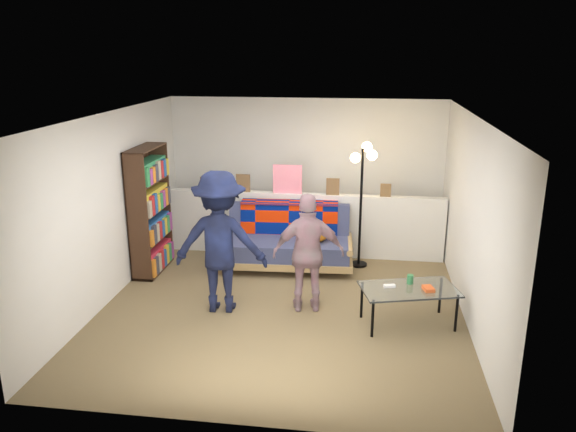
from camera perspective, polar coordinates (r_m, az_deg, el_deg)
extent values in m
plane|color=brown|center=(7.36, -0.43, -8.75)|extent=(5.00, 5.00, 0.00)
cube|color=silver|center=(9.34, 1.78, 4.56)|extent=(4.50, 0.10, 2.40)
cube|color=silver|center=(7.58, -17.53, 0.90)|extent=(0.10, 5.00, 2.40)
cube|color=silver|center=(6.98, 18.14, -0.49)|extent=(0.10, 5.00, 2.40)
cube|color=white|center=(6.69, -0.48, 10.15)|extent=(4.50, 5.00, 0.10)
cube|color=silver|center=(8.84, 1.25, -0.83)|extent=(4.45, 0.15, 1.00)
cube|color=brown|center=(8.95, -8.33, 3.26)|extent=(0.18, 0.02, 0.22)
cube|color=brown|center=(8.80, -4.58, 3.35)|extent=(0.22, 0.02, 0.28)
cube|color=white|center=(8.66, -0.05, 3.76)|extent=(0.45, 0.02, 0.45)
cube|color=brown|center=(8.61, 4.57, 2.99)|extent=(0.20, 0.02, 0.26)
cube|color=brown|center=(8.61, 9.89, 2.59)|extent=(0.16, 0.02, 0.20)
cube|color=#A98652|center=(8.41, -0.06, -4.29)|extent=(1.97, 0.97, 0.10)
cube|color=#373F64|center=(8.30, -0.09, -3.30)|extent=(1.86, 0.81, 0.24)
cube|color=#373F64|center=(8.56, 0.12, -0.52)|extent=(1.84, 0.34, 0.58)
cylinder|color=#A98652|center=(8.44, -6.25, -2.47)|extent=(0.14, 0.87, 0.09)
cylinder|color=#A98652|center=(8.30, 6.24, -2.81)|extent=(0.14, 0.87, 0.09)
cube|color=navy|center=(8.48, 0.08, -0.68)|extent=(1.47, 0.19, 0.53)
cube|color=navy|center=(8.53, 0.15, 1.40)|extent=(1.48, 0.34, 0.03)
sphere|color=orange|center=(8.19, 3.10, -1.59)|extent=(0.30, 0.30, 0.30)
cube|color=#311C10|center=(8.38, -14.80, 0.60)|extent=(0.02, 0.92, 1.84)
cube|color=#311C10|center=(7.93, -15.06, -0.33)|extent=(0.31, 0.02, 1.84)
cube|color=#311C10|center=(8.73, -12.82, 1.37)|extent=(0.31, 0.02, 1.84)
cube|color=#311C10|center=(8.13, -14.33, 6.72)|extent=(0.31, 0.92, 0.02)
cube|color=#311C10|center=(8.62, -13.48, -5.18)|extent=(0.31, 0.92, 0.04)
cube|color=#311C10|center=(8.46, -13.69, -2.23)|extent=(0.31, 0.88, 0.02)
cube|color=#311C10|center=(8.33, -13.89, 0.56)|extent=(0.31, 0.88, 0.02)
cube|color=#311C10|center=(8.22, -14.09, 3.43)|extent=(0.31, 0.88, 0.02)
cube|color=red|center=(8.54, -13.43, -4.05)|extent=(0.22, 0.86, 0.31)
cube|color=#265CA6|center=(8.40, -13.63, -1.18)|extent=(0.22, 0.86, 0.29)
cube|color=gold|center=(8.28, -13.84, 1.64)|extent=(0.22, 0.86, 0.31)
cube|color=#318753|center=(8.18, -14.04, 4.54)|extent=(0.22, 0.86, 0.29)
cylinder|color=black|center=(6.52, 8.59, -10.31)|extent=(0.04, 0.04, 0.44)
cylinder|color=black|center=(6.85, 16.74, -9.51)|extent=(0.04, 0.04, 0.44)
cylinder|color=black|center=(6.94, 7.49, -8.52)|extent=(0.04, 0.04, 0.44)
cylinder|color=black|center=(7.25, 15.20, -7.87)|extent=(0.04, 0.04, 0.44)
cube|color=silver|center=(6.78, 12.20, -7.27)|extent=(1.23, 0.88, 0.02)
cube|color=white|center=(6.75, 10.27, -7.01)|extent=(0.14, 0.09, 0.03)
cube|color=orange|center=(6.76, 14.07, -7.17)|extent=(0.15, 0.18, 0.04)
cylinder|color=#38874B|center=(6.88, 12.31, -6.29)|extent=(0.10, 0.10, 0.11)
cylinder|color=black|center=(8.61, 7.17, -4.88)|extent=(0.32, 0.32, 0.03)
cylinder|color=black|center=(8.33, 7.39, 0.76)|extent=(0.05, 0.05, 1.79)
sphere|color=#FFC672|center=(8.25, 6.85, 5.90)|extent=(0.15, 0.15, 0.15)
sphere|color=#FFC672|center=(8.07, 8.54, 6.13)|extent=(0.15, 0.15, 0.15)
sphere|color=#FFC672|center=(8.24, 8.04, 6.97)|extent=(0.15, 0.15, 0.15)
imported|color=black|center=(6.92, -6.91, -2.65)|extent=(1.19, 0.73, 1.77)
imported|color=#C68094|center=(6.89, 2.10, -3.80)|extent=(0.93, 0.50, 1.50)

